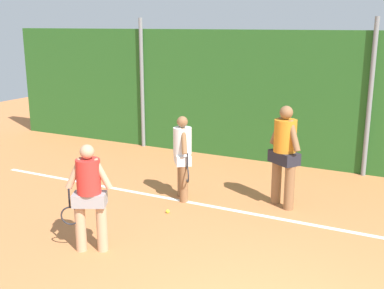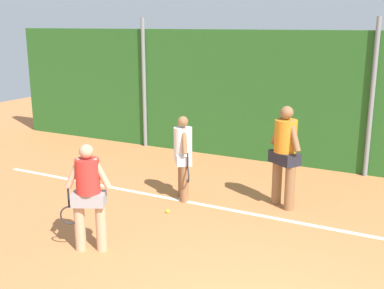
{
  "view_description": "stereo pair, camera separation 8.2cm",
  "coord_description": "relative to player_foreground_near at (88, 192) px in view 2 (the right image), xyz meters",
  "views": [
    {
      "loc": [
        1.17,
        -4.02,
        3.23
      ],
      "look_at": [
        -2.32,
        2.86,
        1.27
      ],
      "focal_mm": 44.72,
      "sensor_mm": 36.0,
      "label": 1
    },
    {
      "loc": [
        1.24,
        -3.98,
        3.23
      ],
      "look_at": [
        -2.32,
        2.86,
        1.27
      ],
      "focal_mm": 44.72,
      "sensor_mm": 36.0,
      "label": 2
    }
  ],
  "objects": [
    {
      "name": "fence_post_left",
      "position": [
        -2.64,
        5.54,
        0.79
      ],
      "size": [
        0.1,
        0.1,
        3.37
      ],
      "primitive_type": "cylinder",
      "color": "gray",
      "rests_on": "ground_plane"
    },
    {
      "name": "player_foreground_near",
      "position": [
        0.0,
        0.0,
        0.0
      ],
      "size": [
        0.67,
        0.47,
        1.6
      ],
      "rotation": [
        0.0,
        0.0,
        3.6
      ],
      "color": "tan",
      "rests_on": "ground_plane"
    },
    {
      "name": "fence_post_center",
      "position": [
        3.04,
        5.54,
        0.79
      ],
      "size": [
        0.1,
        0.1,
        3.37
      ],
      "primitive_type": "cylinder",
      "color": "gray",
      "rests_on": "ground_plane"
    },
    {
      "name": "court_baseline_paint",
      "position": [
        3.04,
        2.36,
        -0.89
      ],
      "size": [
        14.39,
        0.1,
        0.01
      ],
      "primitive_type": "cube",
      "color": "white",
      "rests_on": "ground_plane"
    },
    {
      "name": "tennis_ball_4",
      "position": [
        -1.96,
        2.36,
        -0.86
      ],
      "size": [
        0.07,
        0.07,
        0.07
      ],
      "primitive_type": "sphere",
      "color": "#CCDB33",
      "rests_on": "ground_plane"
    },
    {
      "name": "tennis_ball_3",
      "position": [
        -1.41,
        1.54,
        -0.86
      ],
      "size": [
        0.07,
        0.07,
        0.07
      ],
      "primitive_type": "sphere",
      "color": "#CCDB33",
      "rests_on": "ground_plane"
    },
    {
      "name": "tennis_ball_2",
      "position": [
        0.29,
        1.73,
        -0.86
      ],
      "size": [
        0.07,
        0.07,
        0.07
      ],
      "primitive_type": "sphere",
      "color": "#CCDB33",
      "rests_on": "ground_plane"
    },
    {
      "name": "hedge_fence_backdrop",
      "position": [
        3.04,
        5.72,
        0.65
      ],
      "size": [
        19.69,
        0.25,
        3.09
      ],
      "primitive_type": "cube",
      "color": "#286023",
      "rests_on": "ground_plane"
    },
    {
      "name": "ground_plane",
      "position": [
        3.04,
        0.95,
        -0.89
      ],
      "size": [
        30.29,
        30.29,
        0.0
      ],
      "primitive_type": "plane",
      "color": "#C67542"
    },
    {
      "name": "player_backcourt_far",
      "position": [
        1.97,
        2.97,
        0.14
      ],
      "size": [
        0.67,
        0.56,
        1.85
      ],
      "rotation": [
        0.0,
        0.0,
        2.55
      ],
      "color": "#8C603D",
      "rests_on": "ground_plane"
    },
    {
      "name": "player_midcourt",
      "position": [
        0.19,
        2.48,
        -0.01
      ],
      "size": [
        0.54,
        0.6,
        1.59
      ],
      "rotation": [
        0.0,
        0.0,
        5.34
      ],
      "color": "#8C603D",
      "rests_on": "ground_plane"
    }
  ]
}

